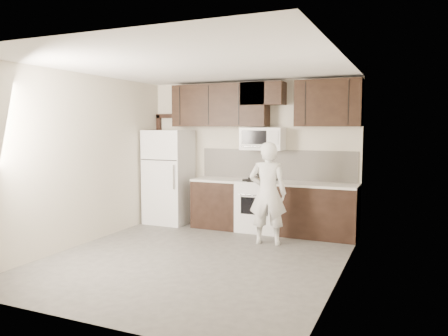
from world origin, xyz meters
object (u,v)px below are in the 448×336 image
Objects in this scene: stove at (260,205)px; microwave at (263,139)px; person at (268,193)px; refrigerator at (169,177)px.

microwave is (-0.00, 0.12, 1.19)m from stove.
microwave is at bearing 90.10° from stove.
stove is at bearing -74.60° from person.
microwave reaches higher than refrigerator.
stove is at bearing -89.90° from microwave.
refrigerator reaches higher than person.
stove is 0.95m from person.
refrigerator is at bearing -29.51° from person.
refrigerator is (-1.85, -0.17, -0.75)m from microwave.
microwave reaches higher than stove.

